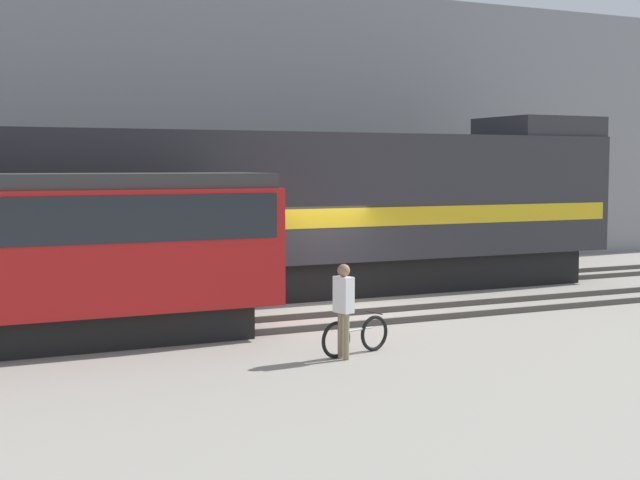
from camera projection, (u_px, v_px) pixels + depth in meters
The scene contains 8 objects.
ground_plane at pixel (341, 308), 22.18m from camera, with size 120.00×120.00×0.00m, color gray.
track_near at pixel (375, 316), 20.57m from camera, with size 60.00×1.51×0.14m.
track_far at pixel (301, 293), 24.40m from camera, with size 60.00×1.51×0.14m.
building_backdrop at pixel (205, 132), 31.56m from camera, with size 47.75×6.00×9.47m.
freight_locomotive at pixel (257, 212), 23.66m from camera, with size 21.88×3.04×5.00m.
streetcar at pixel (30, 249), 17.19m from camera, with size 9.67×2.54×3.40m.
bicycle at pixel (356, 336), 16.75m from camera, with size 1.63×0.60×0.75m.
person at pixel (344, 301), 16.29m from camera, with size 0.31×0.41×1.76m.
Camera 1 is at (-9.80, -19.65, 3.57)m, focal length 50.00 mm.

